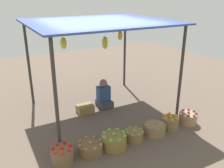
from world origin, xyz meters
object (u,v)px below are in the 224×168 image
(basket_limes, at_px, (134,135))
(basket_oranges, at_px, (170,122))
(basket_green_apples, at_px, (114,141))
(basket_green_chilies, at_px, (155,129))
(wooden_crate_near_vendor, at_px, (85,109))
(vendor_person, at_px, (104,96))
(basket_red_tomatoes, at_px, (62,155))
(basket_potatoes, at_px, (90,148))
(basket_purple_onions, at_px, (188,118))

(basket_limes, xyz_separation_m, basket_oranges, (1.00, 0.02, 0.04))
(basket_green_apples, height_order, basket_limes, basket_green_apples)
(basket_green_apples, relative_size, basket_green_chilies, 1.07)
(wooden_crate_near_vendor, bearing_deg, basket_green_chilies, -60.62)
(basket_oranges, bearing_deg, wooden_crate_near_vendor, 130.51)
(vendor_person, xyz_separation_m, basket_red_tomatoes, (-1.73, -1.75, -0.15))
(vendor_person, relative_size, basket_potatoes, 1.54)
(basket_red_tomatoes, height_order, basket_green_chilies, basket_red_tomatoes)
(wooden_crate_near_vendor, bearing_deg, basket_limes, -75.71)
(basket_limes, bearing_deg, basket_purple_onions, -0.43)
(basket_potatoes, xyz_separation_m, basket_oranges, (1.99, -0.01, 0.04))
(vendor_person, distance_m, basket_oranges, 1.95)
(basket_green_apples, xyz_separation_m, basket_green_chilies, (1.03, 0.01, -0.02))
(basket_limes, bearing_deg, wooden_crate_near_vendor, 104.29)
(basket_red_tomatoes, distance_m, basket_potatoes, 0.57)
(basket_green_chilies, bearing_deg, basket_oranges, 4.58)
(vendor_person, relative_size, wooden_crate_near_vendor, 1.87)
(basket_potatoes, xyz_separation_m, basket_green_apples, (0.49, -0.06, 0.04))
(basket_potatoes, xyz_separation_m, wooden_crate_near_vendor, (0.57, 1.65, -0.01))
(basket_purple_onions, bearing_deg, basket_oranges, 177.05)
(vendor_person, bearing_deg, basket_purple_onions, -52.78)
(basket_green_chilies, bearing_deg, basket_limes, 177.69)
(vendor_person, bearing_deg, basket_potatoes, -123.73)
(basket_limes, distance_m, basket_purple_onions, 1.53)
(basket_oranges, bearing_deg, basket_purple_onions, -2.95)
(basket_limes, bearing_deg, basket_oranges, 0.91)
(vendor_person, height_order, basket_purple_onions, vendor_person)
(basket_potatoes, xyz_separation_m, basket_limes, (1.00, -0.03, 0.00))
(basket_green_apples, bearing_deg, wooden_crate_near_vendor, 87.53)
(basket_green_apples, bearing_deg, basket_green_chilies, 0.36)
(basket_green_apples, height_order, basket_oranges, same)
(vendor_person, relative_size, basket_green_chilies, 1.64)
(basket_green_apples, relative_size, wooden_crate_near_vendor, 1.22)
(basket_red_tomatoes, relative_size, basket_green_chilies, 0.87)
(basket_potatoes, relative_size, basket_green_chilies, 1.07)
(basket_green_apples, xyz_separation_m, wooden_crate_near_vendor, (0.07, 1.71, -0.04))
(wooden_crate_near_vendor, bearing_deg, vendor_person, 8.77)
(basket_oranges, bearing_deg, basket_potatoes, 179.58)
(basket_green_chilies, height_order, basket_oranges, basket_oranges)
(basket_limes, bearing_deg, basket_red_tomatoes, 179.03)
(basket_limes, xyz_separation_m, basket_green_chilies, (0.53, -0.02, 0.01))
(basket_green_apples, bearing_deg, basket_limes, 3.17)
(vendor_person, xyz_separation_m, basket_purple_onions, (1.36, -1.79, -0.16))
(basket_purple_onions, bearing_deg, basket_green_apples, -179.54)
(basket_green_chilies, height_order, wooden_crate_near_vendor, basket_green_chilies)
(basket_purple_onions, bearing_deg, basket_limes, 179.57)
(basket_red_tomatoes, xyz_separation_m, wooden_crate_near_vendor, (1.14, 1.66, -0.05))
(basket_red_tomatoes, xyz_separation_m, basket_limes, (1.56, -0.03, -0.04))
(basket_potatoes, xyz_separation_m, basket_green_chilies, (1.53, -0.05, 0.01))
(vendor_person, bearing_deg, basket_oranges, -64.83)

